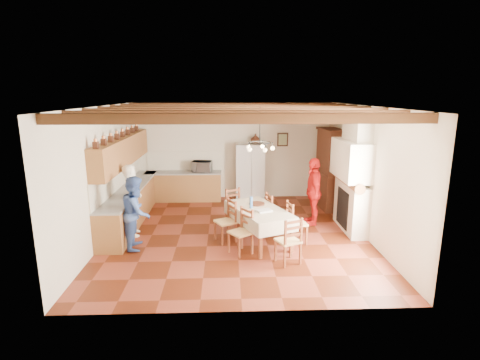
% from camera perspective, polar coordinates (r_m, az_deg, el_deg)
% --- Properties ---
extents(floor, '(6.00, 6.50, 0.02)m').
position_cam_1_polar(floor, '(9.03, -0.57, -8.26)').
color(floor, '#4D1B0A').
rests_on(floor, ground).
extents(ceiling, '(6.00, 6.50, 0.02)m').
position_cam_1_polar(ceiling, '(8.40, -0.62, 11.28)').
color(ceiling, silver).
rests_on(ceiling, ground).
extents(wall_back, '(6.00, 0.02, 3.00)m').
position_cam_1_polar(wall_back, '(11.79, -1.04, 4.47)').
color(wall_back, beige).
rests_on(wall_back, ground).
extents(wall_front, '(6.00, 0.02, 3.00)m').
position_cam_1_polar(wall_front, '(5.44, 0.38, -6.04)').
color(wall_front, beige).
rests_on(wall_front, ground).
extents(wall_left, '(0.02, 6.50, 3.00)m').
position_cam_1_polar(wall_left, '(9.02, -20.07, 0.94)').
color(wall_left, beige).
rests_on(wall_left, ground).
extents(wall_right, '(0.02, 6.50, 3.00)m').
position_cam_1_polar(wall_right, '(9.18, 18.55, 1.25)').
color(wall_right, beige).
rests_on(wall_right, ground).
extents(ceiling_beams, '(6.00, 6.30, 0.16)m').
position_cam_1_polar(ceiling_beams, '(8.41, -0.61, 10.60)').
color(ceiling_beams, '#3B2912').
rests_on(ceiling_beams, ground).
extents(lower_cabinets_left, '(0.60, 4.30, 0.86)m').
position_cam_1_polar(lower_cabinets_left, '(10.17, -16.17, -3.67)').
color(lower_cabinets_left, olive).
rests_on(lower_cabinets_left, ground).
extents(lower_cabinets_back, '(2.30, 0.60, 0.86)m').
position_cam_1_polar(lower_cabinets_back, '(11.77, -8.55, -1.00)').
color(lower_cabinets_back, olive).
rests_on(lower_cabinets_back, ground).
extents(countertop_left, '(0.62, 4.30, 0.04)m').
position_cam_1_polar(countertop_left, '(10.06, -16.33, -1.21)').
color(countertop_left, gray).
rests_on(countertop_left, lower_cabinets_left).
extents(countertop_back, '(2.34, 0.62, 0.04)m').
position_cam_1_polar(countertop_back, '(11.67, -8.62, 1.14)').
color(countertop_back, gray).
rests_on(countertop_back, lower_cabinets_back).
extents(backsplash_left, '(0.03, 4.30, 0.60)m').
position_cam_1_polar(backsplash_left, '(10.06, -18.02, 0.55)').
color(backsplash_left, silver).
rests_on(backsplash_left, ground).
extents(backsplash_back, '(2.30, 0.03, 0.60)m').
position_cam_1_polar(backsplash_back, '(11.89, -8.53, 2.94)').
color(backsplash_back, silver).
rests_on(backsplash_back, ground).
extents(upper_cabinets, '(0.35, 4.20, 0.70)m').
position_cam_1_polar(upper_cabinets, '(9.90, -17.39, 4.23)').
color(upper_cabinets, olive).
rests_on(upper_cabinets, ground).
extents(fireplace, '(0.56, 1.60, 2.80)m').
position_cam_1_polar(fireplace, '(9.28, 16.41, 0.90)').
color(fireplace, beige).
rests_on(fireplace, ground).
extents(wall_picture, '(0.34, 0.03, 0.42)m').
position_cam_1_polar(wall_picture, '(11.85, 6.52, 6.14)').
color(wall_picture, black).
rests_on(wall_picture, ground).
extents(refrigerator, '(0.95, 0.81, 1.75)m').
position_cam_1_polar(refrigerator, '(11.69, 1.70, 1.29)').
color(refrigerator, silver).
rests_on(refrigerator, floor).
extents(hutch, '(0.60, 1.29, 2.30)m').
position_cam_1_polar(hutch, '(11.06, 13.51, 1.67)').
color(hutch, '#391C13').
rests_on(hutch, floor).
extents(dining_table, '(1.53, 2.01, 0.79)m').
position_cam_1_polar(dining_table, '(8.34, 2.89, -4.89)').
color(dining_table, beige).
rests_on(dining_table, floor).
extents(chandelier, '(0.47, 0.47, 0.03)m').
position_cam_1_polar(chandelier, '(8.00, 3.02, 5.70)').
color(chandelier, black).
rests_on(chandelier, ground).
extents(chair_left_near, '(0.57, 0.57, 0.96)m').
position_cam_1_polar(chair_left_near, '(7.82, 0.05, -7.88)').
color(chair_left_near, brown).
rests_on(chair_left_near, floor).
extents(chair_left_far, '(0.55, 0.56, 0.96)m').
position_cam_1_polar(chair_left_far, '(8.45, -2.26, -6.25)').
color(chair_left_far, brown).
rests_on(chair_left_far, floor).
extents(chair_right_near, '(0.47, 0.49, 0.96)m').
position_cam_1_polar(chair_right_near, '(8.45, 8.64, -6.38)').
color(chair_right_near, brown).
rests_on(chair_right_near, floor).
extents(chair_right_far, '(0.49, 0.51, 0.96)m').
position_cam_1_polar(chair_right_far, '(9.05, 5.44, -4.96)').
color(chair_right_far, brown).
rests_on(chair_right_far, floor).
extents(chair_end_near, '(0.54, 0.53, 0.96)m').
position_cam_1_polar(chair_end_near, '(7.47, 7.36, -9.03)').
color(chair_end_near, brown).
rests_on(chair_end_near, floor).
extents(chair_end_far, '(0.55, 0.54, 0.96)m').
position_cam_1_polar(chair_end_far, '(9.33, -0.63, -4.33)').
color(chair_end_far, brown).
rests_on(chair_end_far, floor).
extents(person_man, '(0.54, 0.69, 1.69)m').
position_cam_1_polar(person_man, '(9.06, -16.03, -2.98)').
color(person_man, white).
rests_on(person_man, floor).
extents(person_woman_blue, '(0.65, 0.80, 1.58)m').
position_cam_1_polar(person_woman_blue, '(8.33, -15.51, -4.77)').
color(person_woman_blue, '#3E5EA7').
rests_on(person_woman_blue, floor).
extents(person_woman_red, '(0.50, 1.03, 1.71)m').
position_cam_1_polar(person_woman_red, '(9.63, 11.11, -1.70)').
color(person_woman_red, red).
rests_on(person_woman_red, floor).
extents(microwave, '(0.65, 0.49, 0.33)m').
position_cam_1_polar(microwave, '(11.59, -5.80, 2.06)').
color(microwave, silver).
rests_on(microwave, countertop_back).
extents(fridge_vase, '(0.36, 0.36, 0.30)m').
position_cam_1_polar(fridge_vase, '(11.53, 2.38, 6.29)').
color(fridge_vase, '#391C13').
rests_on(fridge_vase, refrigerator).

